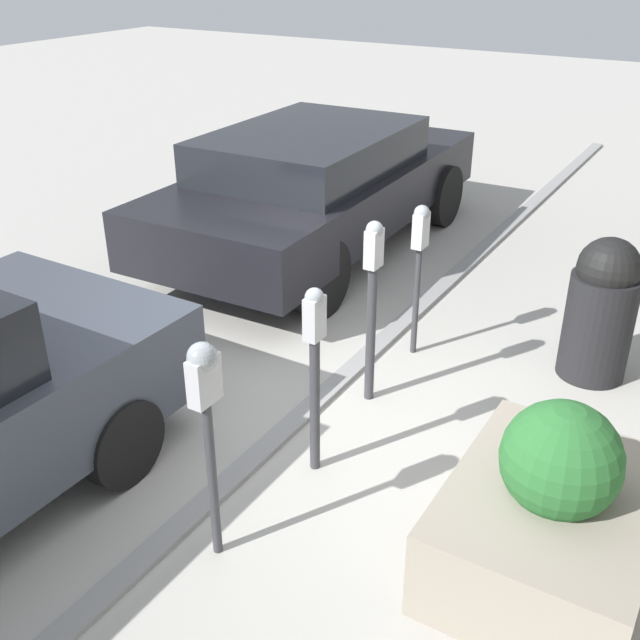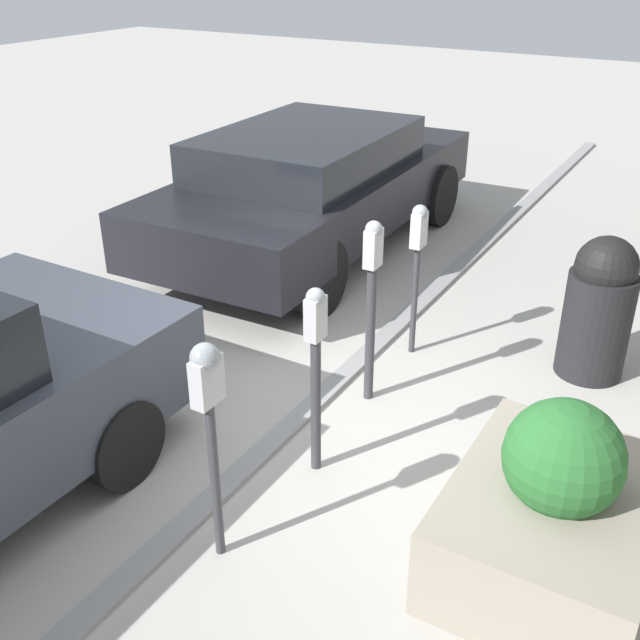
# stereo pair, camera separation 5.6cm
# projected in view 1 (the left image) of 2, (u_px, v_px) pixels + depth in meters

# --- Properties ---
(ground_plane) EXTENTS (40.00, 40.00, 0.00)m
(ground_plane) POSITION_uv_depth(u_px,v_px,m) (311.00, 420.00, 5.54)
(ground_plane) COLOR #ADAAA3
(curb_strip) EXTENTS (19.00, 0.16, 0.04)m
(curb_strip) POSITION_uv_depth(u_px,v_px,m) (302.00, 415.00, 5.57)
(curb_strip) COLOR gray
(curb_strip) RESTS_ON ground_plane
(parking_meter_nearest) EXTENTS (0.19, 0.16, 1.38)m
(parking_meter_nearest) POSITION_uv_depth(u_px,v_px,m) (206.00, 400.00, 3.89)
(parking_meter_nearest) COLOR #38383D
(parking_meter_nearest) RESTS_ON ground_plane
(parking_meter_second) EXTENTS (0.14, 0.12, 1.33)m
(parking_meter_second) POSITION_uv_depth(u_px,v_px,m) (315.00, 356.00, 4.66)
(parking_meter_second) COLOR #38383D
(parking_meter_second) RESTS_ON ground_plane
(parking_meter_middle) EXTENTS (0.15, 0.12, 1.44)m
(parking_meter_middle) POSITION_uv_depth(u_px,v_px,m) (372.00, 291.00, 5.40)
(parking_meter_middle) COLOR #38383D
(parking_meter_middle) RESTS_ON ground_plane
(parking_meter_fourth) EXTENTS (0.15, 0.13, 1.32)m
(parking_meter_fourth) POSITION_uv_depth(u_px,v_px,m) (420.00, 247.00, 6.02)
(parking_meter_fourth) COLOR #38383D
(parking_meter_fourth) RESTS_ON ground_plane
(planter_box) EXTENTS (1.44, 1.07, 1.07)m
(planter_box) POSITION_uv_depth(u_px,v_px,m) (551.00, 514.00, 4.08)
(planter_box) COLOR gray
(planter_box) RESTS_ON ground_plane
(parked_car_middle) EXTENTS (4.72, 2.06, 1.39)m
(parked_car_middle) POSITION_uv_depth(u_px,v_px,m) (318.00, 184.00, 8.24)
(parked_car_middle) COLOR black
(parked_car_middle) RESTS_ON ground_plane
(trash_bin) EXTENTS (0.54, 0.54, 1.18)m
(trash_bin) POSITION_uv_depth(u_px,v_px,m) (601.00, 309.00, 5.87)
(trash_bin) COLOR black
(trash_bin) RESTS_ON ground_plane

